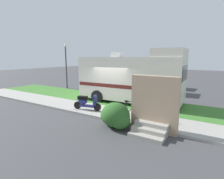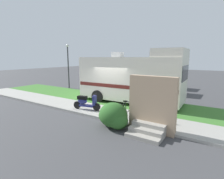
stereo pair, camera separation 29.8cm
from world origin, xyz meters
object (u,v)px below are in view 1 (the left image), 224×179
(motorhome_rv, at_px, (132,78))
(pickup_truck_far, at_px, (151,78))
(bottle_green, at_px, (174,121))
(street_lamp_post, at_px, (66,62))
(bicycle, at_px, (130,110))
(pickup_truck_near, at_px, (150,82))
(scooter, at_px, (86,102))

(motorhome_rv, relative_size, pickup_truck_far, 1.23)
(motorhome_rv, distance_m, bottle_green, 4.85)
(street_lamp_post, bearing_deg, pickup_truck_far, 38.92)
(bicycle, relative_size, pickup_truck_far, 0.29)
(motorhome_rv, relative_size, bicycle, 4.17)
(motorhome_rv, relative_size, pickup_truck_near, 1.33)
(pickup_truck_near, xyz_separation_m, street_lamp_post, (-7.86, -2.71, 1.73))
(bicycle, xyz_separation_m, pickup_truck_far, (-2.59, 10.60, 0.47))
(bottle_green, bearing_deg, bicycle, -173.06)
(scooter, xyz_separation_m, pickup_truck_near, (1.04, 7.85, 0.37))
(bottle_green, relative_size, street_lamp_post, 0.06)
(scooter, xyz_separation_m, bicycle, (2.74, 0.17, -0.07))
(bottle_green, bearing_deg, street_lamp_post, 158.13)
(motorhome_rv, height_order, street_lamp_post, street_lamp_post)
(motorhome_rv, height_order, bicycle, motorhome_rv)
(pickup_truck_far, distance_m, bottle_green, 11.40)
(motorhome_rv, relative_size, bottle_green, 27.45)
(scooter, distance_m, pickup_truck_near, 7.93)
(pickup_truck_far, relative_size, street_lamp_post, 1.31)
(scooter, distance_m, street_lamp_post, 8.79)
(scooter, relative_size, pickup_truck_near, 0.32)
(motorhome_rv, xyz_separation_m, pickup_truck_far, (-1.17, 7.44, -0.78))
(pickup_truck_near, xyz_separation_m, pickup_truck_far, (-0.89, 2.92, 0.03))
(bottle_green, bearing_deg, pickup_truck_near, 117.53)
(motorhome_rv, relative_size, scooter, 4.19)
(pickup_truck_near, relative_size, street_lamp_post, 1.20)
(scooter, xyz_separation_m, bottle_green, (4.91, 0.43, -0.35))
(bicycle, xyz_separation_m, pickup_truck_near, (-1.70, 7.68, 0.44))
(bottle_green, bearing_deg, pickup_truck_far, 114.68)
(pickup_truck_near, bearing_deg, pickup_truck_far, 106.88)
(scooter, distance_m, pickup_truck_far, 10.78)
(bicycle, relative_size, street_lamp_post, 0.39)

